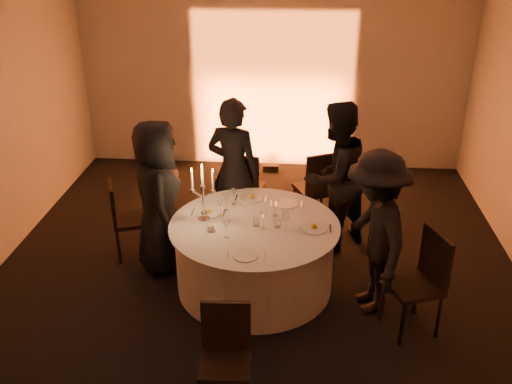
# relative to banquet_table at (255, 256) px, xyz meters

# --- Properties ---
(floor) EXTENTS (7.00, 7.00, 0.00)m
(floor) POSITION_rel_banquet_table_xyz_m (0.00, 0.00, -0.38)
(floor) COLOR black
(floor) RESTS_ON ground
(ceiling) EXTENTS (7.00, 7.00, 0.00)m
(ceiling) POSITION_rel_banquet_table_xyz_m (0.00, 0.00, 2.62)
(ceiling) COLOR white
(ceiling) RESTS_ON wall_back
(wall_back) EXTENTS (7.00, 0.00, 7.00)m
(wall_back) POSITION_rel_banquet_table_xyz_m (0.00, 3.50, 1.12)
(wall_back) COLOR beige
(wall_back) RESTS_ON floor
(uplighter_fixture) EXTENTS (0.25, 0.12, 0.10)m
(uplighter_fixture) POSITION_rel_banquet_table_xyz_m (0.00, 3.20, -0.33)
(uplighter_fixture) COLOR black
(uplighter_fixture) RESTS_ON floor
(banquet_table) EXTENTS (1.80, 1.80, 0.77)m
(banquet_table) POSITION_rel_banquet_table_xyz_m (0.00, 0.00, 0.00)
(banquet_table) COLOR black
(banquet_table) RESTS_ON floor
(chair_left) EXTENTS (0.53, 0.53, 0.95)m
(chair_left) POSITION_rel_banquet_table_xyz_m (-1.58, 0.53, 0.15)
(chair_left) COLOR black
(chair_left) RESTS_ON floor
(chair_back_left) EXTENTS (0.51, 0.51, 1.02)m
(chair_back_left) POSITION_rel_banquet_table_xyz_m (-0.25, 1.40, 0.19)
(chair_back_left) COLOR black
(chair_back_left) RESTS_ON floor
(chair_back_right) EXTENTS (0.62, 0.62, 1.07)m
(chair_back_right) POSITION_rel_banquet_table_xyz_m (0.70, 1.38, 0.22)
(chair_back_right) COLOR black
(chair_back_right) RESTS_ON floor
(chair_right) EXTENTS (0.59, 0.59, 1.04)m
(chair_right) POSITION_rel_banquet_table_xyz_m (1.65, -0.58, 0.21)
(chair_right) COLOR black
(chair_right) RESTS_ON floor
(chair_front) EXTENTS (0.42, 0.42, 0.92)m
(chair_front) POSITION_rel_banquet_table_xyz_m (-0.10, -1.67, 0.13)
(chair_front) COLOR black
(chair_front) RESTS_ON floor
(guest_left) EXTENTS (0.79, 0.99, 1.77)m
(guest_left) POSITION_rel_banquet_table_xyz_m (-1.09, 0.33, 0.50)
(guest_left) COLOR black
(guest_left) RESTS_ON floor
(guest_back_left) EXTENTS (0.78, 0.63, 1.84)m
(guest_back_left) POSITION_rel_banquet_table_xyz_m (-0.33, 1.01, 0.53)
(guest_back_left) COLOR black
(guest_back_left) RESTS_ON floor
(guest_back_right) EXTENTS (1.13, 1.11, 1.83)m
(guest_back_right) POSITION_rel_banquet_table_xyz_m (0.87, 0.97, 0.53)
(guest_back_right) COLOR black
(guest_back_right) RESTS_ON floor
(guest_right) EXTENTS (0.87, 1.23, 1.73)m
(guest_right) POSITION_rel_banquet_table_xyz_m (1.21, -0.27, 0.48)
(guest_right) COLOR black
(guest_right) RESTS_ON floor
(plate_left) EXTENTS (0.36, 0.29, 0.08)m
(plate_left) POSITION_rel_banquet_table_xyz_m (-0.52, 0.21, 0.40)
(plate_left) COLOR silver
(plate_left) RESTS_ON banquet_table
(plate_back_left) EXTENTS (0.35, 0.28, 0.08)m
(plate_back_left) POSITION_rel_banquet_table_xyz_m (-0.09, 0.60, 0.40)
(plate_back_left) COLOR silver
(plate_back_left) RESTS_ON banquet_table
(plate_back_right) EXTENTS (0.35, 0.26, 0.01)m
(plate_back_right) POSITION_rel_banquet_table_xyz_m (0.32, 0.49, 0.39)
(plate_back_right) COLOR silver
(plate_back_right) RESTS_ON banquet_table
(plate_right) EXTENTS (0.36, 0.29, 0.08)m
(plate_right) POSITION_rel_banquet_table_xyz_m (0.62, -0.04, 0.40)
(plate_right) COLOR silver
(plate_right) RESTS_ON banquet_table
(plate_front) EXTENTS (0.36, 0.24, 0.01)m
(plate_front) POSITION_rel_banquet_table_xyz_m (-0.03, -0.63, 0.39)
(plate_front) COLOR silver
(plate_front) RESTS_ON banquet_table
(coffee_cup) EXTENTS (0.11, 0.11, 0.07)m
(coffee_cup) POSITION_rel_banquet_table_xyz_m (-0.44, -0.17, 0.42)
(coffee_cup) COLOR silver
(coffee_cup) RESTS_ON banquet_table
(candelabra) EXTENTS (0.27, 0.13, 0.65)m
(candelabra) POSITION_rel_banquet_table_xyz_m (-0.54, 0.06, 0.61)
(candelabra) COLOR silver
(candelabra) RESTS_ON banquet_table
(wine_glass_a) EXTENTS (0.07, 0.07, 0.19)m
(wine_glass_a) POSITION_rel_banquet_table_xyz_m (-0.27, 0.45, 0.52)
(wine_glass_a) COLOR silver
(wine_glass_a) RESTS_ON banquet_table
(wine_glass_b) EXTENTS (0.07, 0.07, 0.19)m
(wine_glass_b) POSITION_rel_banquet_table_xyz_m (0.21, 0.20, 0.52)
(wine_glass_b) COLOR silver
(wine_glass_b) RESTS_ON banquet_table
(wine_glass_c) EXTENTS (0.07, 0.07, 0.19)m
(wine_glass_c) POSITION_rel_banquet_table_xyz_m (-0.34, 0.30, 0.52)
(wine_glass_c) COLOR silver
(wine_glass_c) RESTS_ON banquet_table
(wine_glass_d) EXTENTS (0.07, 0.07, 0.19)m
(wine_glass_d) POSITION_rel_banquet_table_xyz_m (-0.26, -0.30, 0.52)
(wine_glass_d) COLOR silver
(wine_glass_d) RESTS_ON banquet_table
(wine_glass_e) EXTENTS (0.07, 0.07, 0.19)m
(wine_glass_e) POSITION_rel_banquet_table_xyz_m (-0.38, 0.15, 0.52)
(wine_glass_e) COLOR silver
(wine_glass_e) RESTS_ON banquet_table
(wine_glass_f) EXTENTS (0.07, 0.07, 0.19)m
(wine_glass_f) POSITION_rel_banquet_table_xyz_m (0.10, -0.10, 0.52)
(wine_glass_f) COLOR silver
(wine_glass_f) RESTS_ON banquet_table
(tumbler_a) EXTENTS (0.07, 0.07, 0.09)m
(tumbler_a) POSITION_rel_banquet_table_xyz_m (0.32, 0.13, 0.43)
(tumbler_a) COLOR silver
(tumbler_a) RESTS_ON banquet_table
(tumbler_b) EXTENTS (0.07, 0.07, 0.09)m
(tumbler_b) POSITION_rel_banquet_table_xyz_m (0.02, -0.03, 0.43)
(tumbler_b) COLOR silver
(tumbler_b) RESTS_ON banquet_table
(tumbler_c) EXTENTS (0.07, 0.07, 0.09)m
(tumbler_c) POSITION_rel_banquet_table_xyz_m (0.24, -0.04, 0.43)
(tumbler_c) COLOR silver
(tumbler_c) RESTS_ON banquet_table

